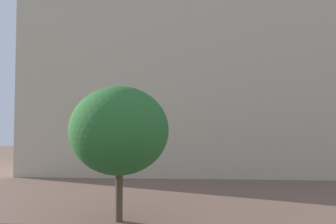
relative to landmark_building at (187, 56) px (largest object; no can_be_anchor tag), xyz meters
name	(u,v)px	position (x,y,z in m)	size (l,w,h in m)	color
landmark_building	(187,56)	(0.00, 0.00, 0.00)	(29.12, 14.15, 34.21)	beige
tree_curb_far	(119,131)	(-2.97, -18.80, -7.47)	(4.48, 4.48, 6.09)	brown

